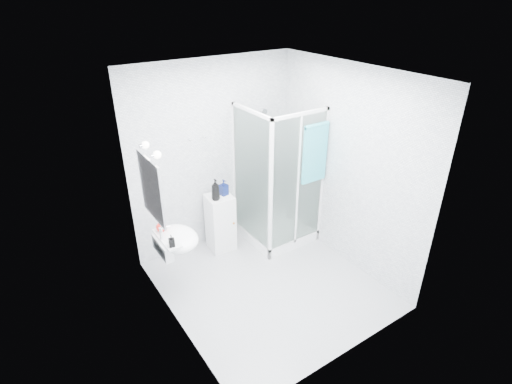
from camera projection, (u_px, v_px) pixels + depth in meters
room at (270, 193)px, 4.44m from camera, size 2.40×2.60×2.60m
shower_enclosure at (276, 213)px, 5.73m from camera, size 0.90×0.95×2.00m
wall_basin at (175, 240)px, 4.52m from camera, size 0.46×0.56×0.35m
mirror at (151, 189)px, 4.10m from camera, size 0.02×0.60×0.70m
vanity_lights at (151, 150)px, 3.93m from camera, size 0.10×0.40×0.08m
wall_hooks at (197, 138)px, 5.10m from camera, size 0.23×0.06×0.03m
storage_cabinet at (221, 222)px, 5.58m from camera, size 0.36×0.38×0.82m
hand_towel at (315, 152)px, 5.12m from camera, size 0.37×0.05×0.80m
shampoo_bottle_a at (215, 190)px, 5.24m from camera, size 0.12×0.12×0.30m
shampoo_bottle_b at (224, 187)px, 5.38m from camera, size 0.12×0.12×0.22m
soap_dispenser_orange at (161, 225)px, 4.53m from camera, size 0.15×0.15×0.15m
soap_dispenser_black at (171, 241)px, 4.26m from camera, size 0.08×0.08×0.14m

